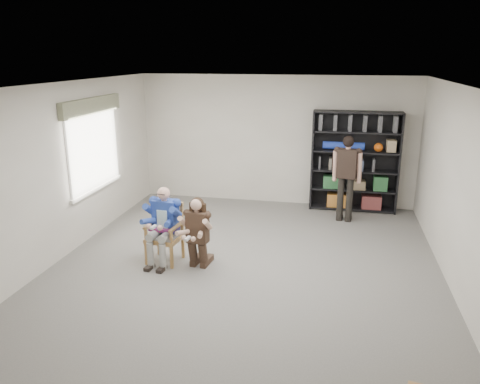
% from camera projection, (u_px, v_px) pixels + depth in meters
% --- Properties ---
extents(room_shell, '(6.00, 7.00, 2.80)m').
position_uv_depth(room_shell, '(245.00, 181.00, 6.93)').
color(room_shell, beige).
rests_on(room_shell, ground).
extents(floor, '(6.00, 7.00, 0.01)m').
position_uv_depth(floor, '(245.00, 267.00, 7.33)').
color(floor, slate).
rests_on(floor, ground).
extents(window_left, '(0.16, 2.00, 1.75)m').
position_uv_depth(window_left, '(95.00, 146.00, 8.38)').
color(window_left, white).
rests_on(window_left, room_shell).
extents(armchair, '(0.61, 0.59, 0.96)m').
position_uv_depth(armchair, '(164.00, 234.00, 7.42)').
color(armchair, '#AF6C36').
rests_on(armchair, floor).
extents(seated_man, '(0.61, 0.80, 1.24)m').
position_uv_depth(seated_man, '(164.00, 225.00, 7.38)').
color(seated_man, '#1D4092').
rests_on(seated_man, floor).
extents(kneeling_woman, '(0.56, 0.81, 1.14)m').
position_uv_depth(kneeling_woman, '(197.00, 234.00, 7.17)').
color(kneeling_woman, '#31211A').
rests_on(kneeling_woman, floor).
extents(bookshelf, '(1.80, 0.38, 2.10)m').
position_uv_depth(bookshelf, '(355.00, 162.00, 9.78)').
color(bookshelf, black).
rests_on(bookshelf, floor).
extents(standing_man, '(0.58, 0.39, 1.72)m').
position_uv_depth(standing_man, '(346.00, 179.00, 9.14)').
color(standing_man, black).
rests_on(standing_man, floor).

